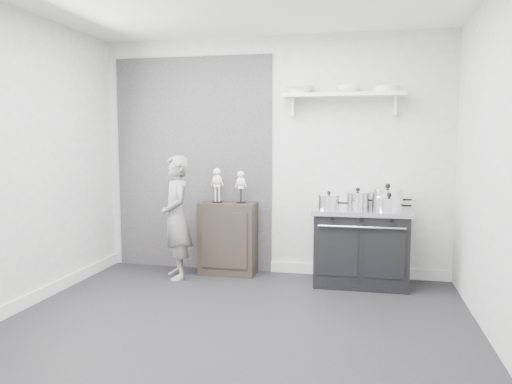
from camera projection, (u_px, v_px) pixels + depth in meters
The scene contains 15 objects.
ground at pixel (233, 327), 4.11m from camera, with size 4.00×4.00×0.00m, color black.
room_shell at pixel (226, 128), 4.11m from camera, with size 4.02×3.62×2.71m.
wall_shelf at pixel (343, 96), 5.37m from camera, with size 1.30×0.26×0.24m.
stove at pixel (361, 246), 5.29m from camera, with size 1.02×0.63×0.81m.
side_cabinet at pixel (228, 238), 5.73m from camera, with size 0.63×0.37×0.82m, color black.
child at pixel (176, 217), 5.51m from camera, with size 0.50×0.33×1.37m, color slate.
pot_front_left at pixel (329, 202), 5.22m from camera, with size 0.32×0.23×0.19m.
pot_back_left at pixel (358, 199), 5.39m from camera, with size 0.35×0.27×0.21m.
pot_back_right at pixel (387, 198), 5.27m from camera, with size 0.41×0.32×0.27m.
pot_front_right at pixel (389, 204), 5.04m from camera, with size 0.36×0.27×0.19m.
skeleton_full at pixel (217, 183), 5.69m from camera, with size 0.13×0.08×0.45m, color silver, non-canonical shape.
skeleton_torso at pixel (241, 185), 5.64m from camera, with size 0.12×0.08×0.42m, color silver, non-canonical shape.
bowl_large at pixel (299, 90), 5.45m from camera, with size 0.33×0.33×0.08m, color white.
bowl_small at pixel (349, 89), 5.34m from camera, with size 0.24×0.24×0.07m, color white.
plate_stack at pixel (387, 89), 5.26m from camera, with size 0.26×0.26×0.06m, color silver.
Camera 1 is at (1.02, -3.85, 1.54)m, focal length 35.00 mm.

